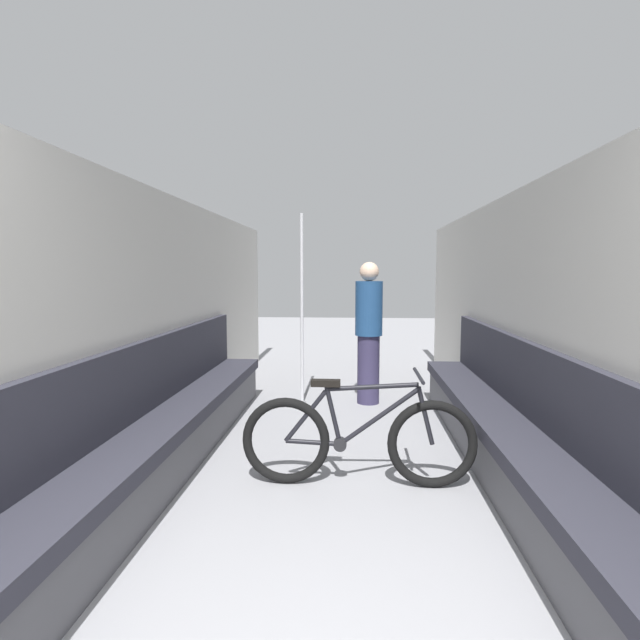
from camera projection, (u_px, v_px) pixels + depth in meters
wall_left at (142, 325)px, 3.80m from camera, size 0.10×8.71×2.12m
wall_right at (540, 328)px, 3.59m from camera, size 0.10×8.71×2.12m
bench_seat_row_left at (166, 429)px, 3.67m from camera, size 0.44×4.51×0.97m
bench_seat_row_right at (510, 437)px, 3.50m from camera, size 0.44×4.51×0.97m
bicycle at (358, 440)px, 3.41m from camera, size 1.61×0.46×0.79m
grab_pole_near at (302, 312)px, 5.52m from camera, size 0.08×0.08×2.10m
passenger_standing at (369, 331)px, 5.52m from camera, size 0.30×0.30×1.57m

